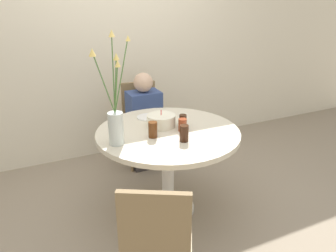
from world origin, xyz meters
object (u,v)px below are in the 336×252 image
(drink_glass_1, at_px, (183,121))
(drink_glass_3, at_px, (153,130))
(chair_near_front, at_px, (141,119))
(chair_right_flank, at_px, (157,242))
(drink_glass_2, at_px, (184,133))
(person_woman, at_px, (144,124))
(side_plate, at_px, (147,117))
(flower_vase, at_px, (115,118))
(drink_glass_0, at_px, (183,125))
(birthday_cake, at_px, (161,121))

(drink_glass_1, distance_m, drink_glass_3, 0.32)
(chair_near_front, height_order, chair_right_flank, same)
(drink_glass_2, bearing_deg, chair_near_front, 84.93)
(drink_glass_3, relative_size, person_woman, 0.12)
(drink_glass_3, bearing_deg, drink_glass_2, -42.13)
(side_plate, distance_m, person_woman, 0.58)
(flower_vase, distance_m, drink_glass_2, 0.52)
(drink_glass_0, relative_size, drink_glass_1, 0.97)
(birthday_cake, bearing_deg, chair_right_flank, -115.35)
(chair_near_front, relative_size, drink_glass_2, 7.07)
(chair_right_flank, height_order, drink_glass_0, chair_right_flank)
(birthday_cake, bearing_deg, person_woman, 80.47)
(birthday_cake, relative_size, flower_vase, 0.29)
(flower_vase, bearing_deg, chair_right_flank, -92.18)
(flower_vase, relative_size, person_woman, 0.77)
(drink_glass_1, bearing_deg, side_plate, 119.69)
(birthday_cake, relative_size, side_plate, 1.27)
(flower_vase, bearing_deg, drink_glass_2, -19.87)
(drink_glass_2, relative_size, person_woman, 0.12)
(drink_glass_3, xyz_separation_m, person_woman, (0.27, 0.91, -0.33))
(birthday_cake, relative_size, person_woman, 0.23)
(drink_glass_3, bearing_deg, person_woman, 73.24)
(side_plate, bearing_deg, person_woman, 72.61)
(side_plate, bearing_deg, drink_glass_2, -83.78)
(side_plate, bearing_deg, chair_right_flank, -109.65)
(chair_near_front, height_order, side_plate, chair_near_front)
(chair_right_flank, height_order, person_woman, person_woman)
(flower_vase, bearing_deg, birthday_cake, 22.09)
(drink_glass_1, bearing_deg, drink_glass_2, -115.56)
(chair_right_flank, relative_size, flower_vase, 1.11)
(side_plate, height_order, drink_glass_1, drink_glass_1)
(chair_near_front, xyz_separation_m, drink_glass_1, (0.01, -0.98, 0.31))
(chair_near_front, distance_m, birthday_cake, 0.95)
(side_plate, relative_size, drink_glass_0, 1.83)
(chair_near_front, relative_size, person_woman, 0.85)
(birthday_cake, xyz_separation_m, drink_glass_3, (-0.15, -0.18, 0.01))
(birthday_cake, height_order, drink_glass_0, birthday_cake)
(drink_glass_0, height_order, drink_glass_3, drink_glass_3)
(side_plate, height_order, drink_glass_0, drink_glass_0)
(side_plate, relative_size, drink_glass_2, 1.49)
(flower_vase, relative_size, side_plate, 4.29)
(chair_near_front, distance_m, flower_vase, 1.30)
(drink_glass_0, bearing_deg, drink_glass_3, -176.85)
(chair_near_front, height_order, drink_glass_2, chair_near_front)
(drink_glass_3, bearing_deg, side_plate, 73.98)
(chair_near_front, bearing_deg, side_plate, -97.49)
(side_plate, bearing_deg, chair_near_front, 74.94)
(birthday_cake, distance_m, person_woman, 0.80)
(flower_vase, relative_size, drink_glass_3, 6.50)
(drink_glass_2, bearing_deg, flower_vase, 160.13)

